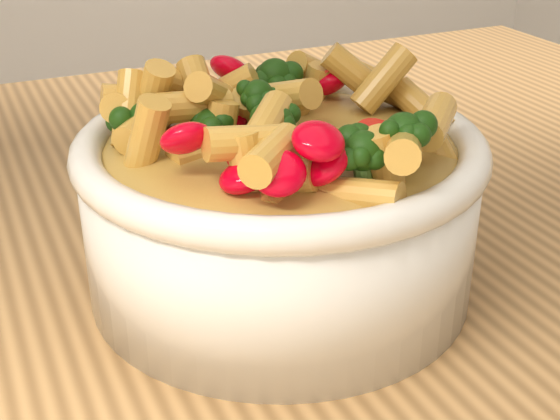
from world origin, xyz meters
name	(u,v)px	position (x,y,z in m)	size (l,w,h in m)	color
table	(138,393)	(0.00, 0.00, 0.80)	(1.20, 0.80, 0.90)	tan
serving_bowl	(280,208)	(0.08, -0.06, 0.95)	(0.22, 0.22, 0.09)	white
pasta_salad	(280,107)	(0.08, -0.06, 1.01)	(0.17, 0.17, 0.04)	gold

